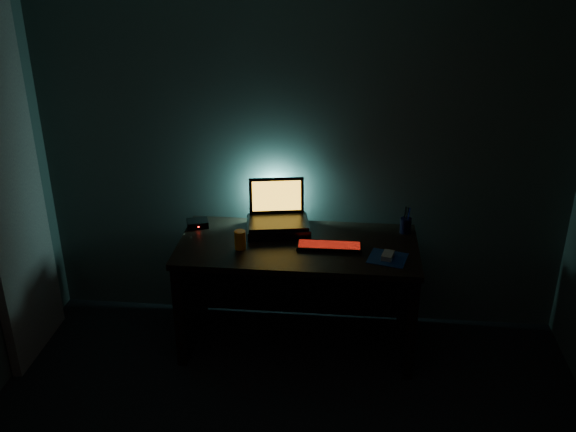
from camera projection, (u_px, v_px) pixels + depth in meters
The scene contains 11 objects.
room at pixel (262, 323), 2.34m from camera, with size 3.50×4.00×2.50m.
desk at pixel (298, 275), 4.17m from camera, with size 1.50×0.70×0.75m.
curtain at pixel (10, 187), 3.82m from camera, with size 0.06×0.65×2.30m, color #AF9D8C.
riser at pixel (278, 227), 4.16m from camera, with size 0.40×0.30×0.06m, color black.
laptop at pixel (277, 211), 4.17m from camera, with size 0.42×0.34×0.26m.
keyboard at pixel (329, 246), 3.96m from camera, with size 0.40×0.13×0.02m.
mousepad at pixel (388, 258), 3.84m from camera, with size 0.22×0.20×0.00m, color navy.
mouse at pixel (388, 256), 3.83m from camera, with size 0.06×0.10×0.03m, color gray.
pen_cup at pixel (406, 225), 4.14m from camera, with size 0.07×0.07×0.10m, color black.
juice_glass at pixel (240, 240), 3.93m from camera, with size 0.07×0.07×0.12m, color orange.
router at pixel (198, 223), 4.23m from camera, with size 0.16×0.15×0.05m.
Camera 1 is at (0.28, -1.94, 2.58)m, focal length 40.00 mm.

